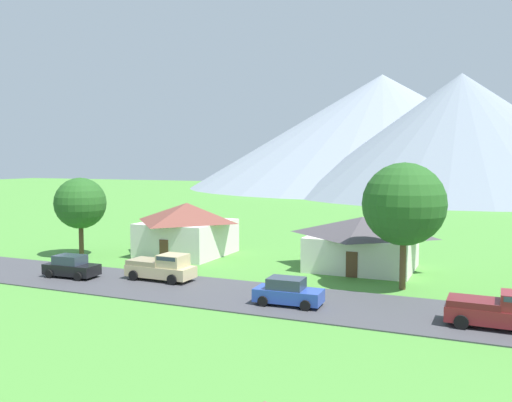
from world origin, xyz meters
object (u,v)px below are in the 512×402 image
parked_car_blue_mid_west (288,292)px  tree_right_of_center (404,204)px  tree_left_of_center (80,203)px  parked_car_black_west_end (71,267)px  pickup_truck_maroon_east_side (500,310)px  house_left_center (187,228)px  pickup_truck_sand_west_side (162,267)px  house_leftmost (362,242)px

parked_car_blue_mid_west → tree_right_of_center: bearing=50.9°
tree_left_of_center → parked_car_blue_mid_west: 25.74m
parked_car_black_west_end → pickup_truck_maroon_east_side: size_ratio=0.81×
house_left_center → tree_right_of_center: size_ratio=0.97×
tree_right_of_center → pickup_truck_sand_west_side: bearing=-165.0°
house_left_center → tree_left_of_center: 10.21m
parked_car_black_west_end → pickup_truck_sand_west_side: (6.99, 1.88, 0.19)m
tree_right_of_center → pickup_truck_maroon_east_side: bearing=-49.5°
house_leftmost → house_left_center: size_ratio=1.04×
pickup_truck_sand_west_side → tree_right_of_center: bearing=15.0°
pickup_truck_maroon_east_side → tree_right_of_center: bearing=130.5°
tree_left_of_center → house_leftmost: bearing=10.0°
tree_right_of_center → parked_car_blue_mid_west: size_ratio=2.08×
house_leftmost → pickup_truck_maroon_east_side: house_leftmost is taller
pickup_truck_maroon_east_side → house_leftmost: bearing=128.1°
parked_car_blue_mid_west → pickup_truck_sand_west_side: (-10.97, 2.71, 0.19)m
tree_right_of_center → house_left_center: bearing=164.2°
pickup_truck_sand_west_side → parked_car_black_west_end: bearing=-164.9°
house_leftmost → tree_left_of_center: bearing=-170.0°
pickup_truck_sand_west_side → tree_left_of_center: bearing=155.2°
parked_car_blue_mid_west → house_leftmost: bearing=82.6°
pickup_truck_sand_west_side → parked_car_blue_mid_west: bearing=-13.9°
house_left_center → parked_car_black_west_end: size_ratio=2.02×
parked_car_blue_mid_west → pickup_truck_maroon_east_side: size_ratio=0.81×
parked_car_blue_mid_west → pickup_truck_sand_west_side: pickup_truck_sand_west_side is taller
pickup_truck_maroon_east_side → parked_car_black_west_end: bearing=178.6°
house_leftmost → house_left_center: 16.72m
pickup_truck_sand_west_side → house_leftmost: bearing=39.6°
pickup_truck_maroon_east_side → tree_left_of_center: bearing=166.5°
tree_left_of_center → parked_car_black_west_end: bearing=-52.9°
parked_car_black_west_end → tree_left_of_center: bearing=127.1°
house_left_center → parked_car_blue_mid_west: size_ratio=2.02×
house_left_center → tree_left_of_center: size_ratio=1.17×
house_leftmost → tree_left_of_center: tree_left_of_center is taller
tree_right_of_center → parked_car_black_west_end: size_ratio=2.08×
tree_left_of_center → parked_car_black_west_end: tree_left_of_center is taller
tree_left_of_center → pickup_truck_maroon_east_side: 37.07m
tree_left_of_center → parked_car_blue_mid_west: tree_left_of_center is taller
house_leftmost → parked_car_blue_mid_west: size_ratio=2.10×
house_leftmost → tree_right_of_center: 8.17m
tree_left_of_center → parked_car_blue_mid_west: size_ratio=1.73×
house_left_center → tree_left_of_center: bearing=-153.4°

